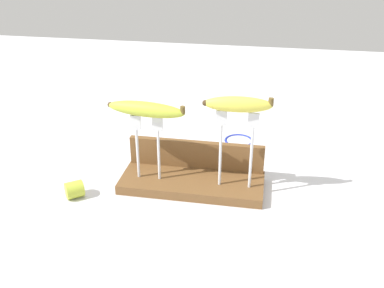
% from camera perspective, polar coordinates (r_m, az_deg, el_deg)
% --- Properties ---
extents(ground_plane, '(3.00, 3.00, 0.00)m').
position_cam_1_polar(ground_plane, '(1.15, 0.00, -5.55)').
color(ground_plane, silver).
extents(wooden_board, '(0.37, 0.14, 0.02)m').
position_cam_1_polar(wooden_board, '(1.15, 0.00, -5.03)').
color(wooden_board, brown).
rests_on(wooden_board, ground).
extents(board_backstop, '(0.36, 0.02, 0.08)m').
position_cam_1_polar(board_backstop, '(1.17, 0.54, -1.36)').
color(board_backstop, brown).
rests_on(board_backstop, wooden_board).
extents(fork_stand_left, '(0.08, 0.01, 0.17)m').
position_cam_1_polar(fork_stand_left, '(1.10, -5.76, 0.30)').
color(fork_stand_left, silver).
rests_on(fork_stand_left, wooden_board).
extents(fork_stand_right, '(0.10, 0.01, 0.20)m').
position_cam_1_polar(fork_stand_right, '(1.06, 5.73, 0.10)').
color(fork_stand_right, silver).
rests_on(fork_stand_right, wooden_board).
extents(banana_raised_left, '(0.20, 0.06, 0.04)m').
position_cam_1_polar(banana_raised_left, '(1.07, -5.97, 4.49)').
color(banana_raised_left, '#B2C138').
rests_on(banana_raised_left, fork_stand_left).
extents(banana_raised_right, '(0.16, 0.05, 0.04)m').
position_cam_1_polar(banana_raised_right, '(1.02, 5.98, 5.13)').
color(banana_raised_right, '#DBD147').
rests_on(banana_raised_right, fork_stand_right).
extents(fork_fallen_near, '(0.18, 0.03, 0.01)m').
position_cam_1_polar(fork_fallen_near, '(1.30, 5.35, -1.39)').
color(fork_fallen_near, silver).
rests_on(fork_fallen_near, ground).
extents(banana_chunk_near, '(0.06, 0.06, 0.04)m').
position_cam_1_polar(banana_chunk_near, '(1.14, -14.89, -5.69)').
color(banana_chunk_near, '#B2C138').
rests_on(banana_chunk_near, ground).
extents(wire_coil, '(0.09, 0.09, 0.01)m').
position_cam_1_polar(wire_coil, '(1.40, 6.07, 0.56)').
color(wire_coil, '#1E2DA5').
rests_on(wire_coil, ground).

